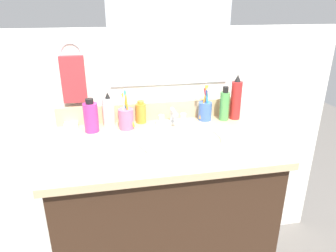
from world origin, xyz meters
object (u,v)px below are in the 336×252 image
bottle_spray_red (236,99)px  bottle_toner_green (224,105)px  bottle_lotion_white (109,111)px  hand_towel (73,79)px  bottle_soap_pink (91,117)px  soap_bar (71,125)px  faucet (173,119)px  cup_pink (126,118)px  cup_blue_plastic (205,110)px  bottle_oil_amber (141,113)px

bottle_spray_red → bottle_toner_green: 0.07m
bottle_toner_green → bottle_lotion_white: bearing=177.0°
hand_towel → bottle_soap_pink: (0.07, -0.12, -0.15)m
bottle_spray_red → soap_bar: bearing=177.6°
hand_towel → faucet: size_ratio=1.38×
faucet → cup_pink: 0.23m
cup_pink → cup_blue_plastic: (0.40, 0.04, 0.00)m
bottle_oil_amber → bottle_toner_green: size_ratio=0.65×
faucet → cup_blue_plastic: bearing=8.1°
bottle_spray_red → soap_bar: (-0.82, 0.03, -0.09)m
bottle_lotion_white → cup_pink: cup_pink is taller
hand_towel → bottle_spray_red: hand_towel is taller
bottle_toner_green → cup_blue_plastic: 0.10m
bottle_soap_pink → cup_pink: bearing=0.9°
faucet → bottle_spray_red: 0.34m
bottle_toner_green → soap_bar: 0.76m
bottle_soap_pink → cup_blue_plastic: bearing=4.4°
faucet → bottle_oil_amber: size_ratio=1.42×
hand_towel → bottle_oil_amber: 0.36m
bottle_soap_pink → cup_pink: cup_pink is taller
bottle_spray_red → bottle_toner_green: bottle_spray_red is taller
bottle_lotion_white → bottle_spray_red: size_ratio=0.73×
faucet → bottle_soap_pink: 0.39m
hand_towel → bottle_spray_red: bearing=-6.6°
cup_blue_plastic → hand_towel: bearing=172.8°
soap_bar → bottle_soap_pink: bearing=-33.4°
faucet → cup_pink: size_ratio=0.83×
hand_towel → cup_blue_plastic: 0.66m
soap_bar → bottle_lotion_white: bearing=-3.2°
bottle_soap_pink → soap_bar: bottle_soap_pink is taller
soap_bar → cup_blue_plastic: bearing=-2.0°
faucet → soap_bar: 0.49m
hand_towel → bottle_soap_pink: size_ratio=1.40×
hand_towel → bottle_toner_green: 0.75m
cup_pink → cup_blue_plastic: cup_pink is taller
bottle_spray_red → bottle_oil_amber: bearing=175.6°
soap_bar → bottle_toner_green: bearing=-3.1°
hand_towel → bottle_lotion_white: (0.15, -0.07, -0.15)m
bottle_oil_amber → bottle_soap_pink: 0.25m
hand_towel → faucet: 0.51m
hand_towel → cup_pink: (0.23, -0.12, -0.17)m
hand_towel → soap_bar: size_ratio=3.44×
bottle_lotion_white → hand_towel: bearing=156.0°
hand_towel → bottle_soap_pink: 0.21m
hand_towel → bottle_oil_amber: size_ratio=1.96×
hand_towel → soap_bar: hand_towel is taller
bottle_lotion_white → bottle_toner_green: size_ratio=0.97×
bottle_spray_red → cup_pink: (-0.56, -0.03, -0.05)m
bottle_oil_amber → cup_pink: bearing=-139.2°
bottle_spray_red → bottle_soap_pink: size_ratio=1.45×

